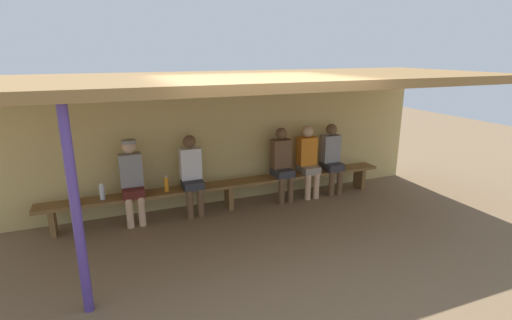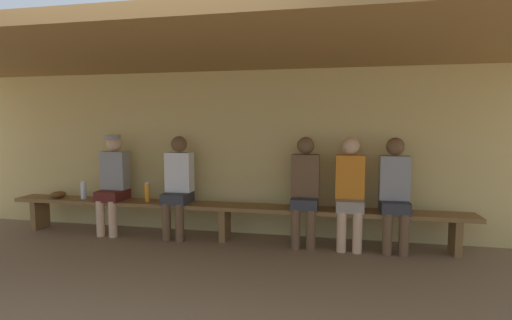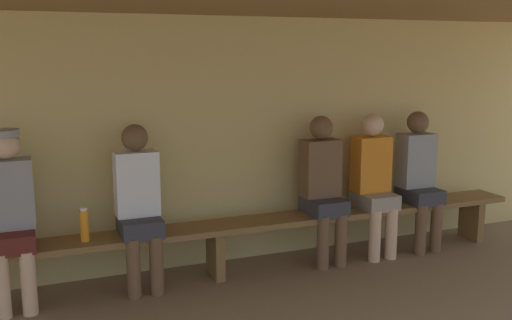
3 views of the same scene
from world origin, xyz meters
name	(u,v)px [view 2 (image 2 of 3)]	position (x,y,z in m)	size (l,w,h in m)	color
ground_plane	(177,290)	(0.00, 0.00, 0.00)	(24.00, 24.00, 0.00)	brown
back_wall	(233,153)	(0.00, 2.00, 1.10)	(8.00, 0.20, 2.20)	tan
dugout_roof	(200,49)	(0.00, 0.70, 2.26)	(8.00, 2.80, 0.12)	olive
bench	(225,210)	(0.00, 1.55, 0.39)	(6.00, 0.36, 0.46)	brown
player_in_white	(178,182)	(-0.63, 1.55, 0.73)	(0.34, 0.42, 1.34)	#333338
player_near_post	(395,189)	(2.07, 1.55, 0.73)	(0.34, 0.42, 1.34)	#333338
player_shirtless_tan	(305,187)	(1.02, 1.55, 0.73)	(0.34, 0.42, 1.34)	#333338
player_in_red	(350,188)	(1.56, 1.55, 0.73)	(0.34, 0.42, 1.34)	gray
player_rightmost	(113,179)	(-1.58, 1.55, 0.75)	(0.34, 0.42, 1.34)	#591E19
water_bottle_blue	(84,190)	(-2.03, 1.54, 0.58)	(0.08, 0.08, 0.25)	silver
water_bottle_clear	(147,192)	(-1.06, 1.52, 0.59)	(0.07, 0.07, 0.27)	orange
baseball_glove_worn	(58,195)	(-2.42, 1.53, 0.51)	(0.24, 0.17, 0.09)	brown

